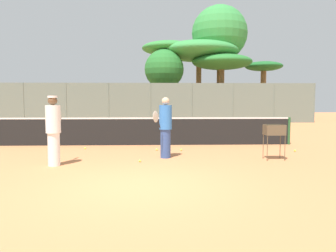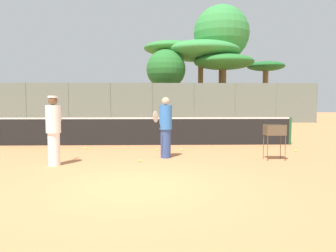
{
  "view_description": "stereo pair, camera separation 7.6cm",
  "coord_description": "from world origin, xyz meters",
  "views": [
    {
      "loc": [
        0.43,
        -6.45,
        1.72
      ],
      "look_at": [
        0.77,
        2.79,
        1.0
      ],
      "focal_mm": 35.0,
      "sensor_mm": 36.0,
      "label": 1
    },
    {
      "loc": [
        0.51,
        -6.45,
        1.72
      ],
      "look_at": [
        0.77,
        2.79,
        1.0
      ],
      "focal_mm": 35.0,
      "sensor_mm": 36.0,
      "label": 2
    }
  ],
  "objects": [
    {
      "name": "ground_plane",
      "position": [
        0.0,
        0.0,
        0.0
      ],
      "size": [
        80.0,
        80.0,
        0.0
      ],
      "primitive_type": "plane",
      "color": "#D37F4C"
    },
    {
      "name": "tennis_net",
      "position": [
        0.0,
        6.12,
        0.56
      ],
      "size": [
        11.37,
        0.1,
        1.07
      ],
      "color": "#26592D",
      "rests_on": "ground_plane"
    },
    {
      "name": "back_fence",
      "position": [
        0.0,
        18.53,
        1.52
      ],
      "size": [
        25.48,
        0.08,
        3.05
      ],
      "color": "slate",
      "rests_on": "ground_plane"
    },
    {
      "name": "tree_0",
      "position": [
        10.33,
        23.61,
        4.59
      ],
      "size": [
        3.42,
        3.42,
        5.28
      ],
      "color": "brown",
      "rests_on": "ground_plane"
    },
    {
      "name": "tree_1",
      "position": [
        4.24,
        22.92,
        6.02
      ],
      "size": [
        6.93,
        6.93,
        6.93
      ],
      "color": "brown",
      "rests_on": "ground_plane"
    },
    {
      "name": "tree_2",
      "position": [
        6.08,
        21.72,
        4.93
      ],
      "size": [
        5.11,
        5.11,
        5.64
      ],
      "color": "brown",
      "rests_on": "ground_plane"
    },
    {
      "name": "tree_3",
      "position": [
        1.57,
        23.06,
        6.29
      ],
      "size": [
        4.76,
        4.76,
        6.94
      ],
      "color": "brown",
      "rests_on": "ground_plane"
    },
    {
      "name": "tree_4",
      "position": [
        6.14,
        23.33,
        7.7
      ],
      "size": [
        4.97,
        4.97,
        10.22
      ],
      "color": "brown",
      "rests_on": "ground_plane"
    },
    {
      "name": "tree_5",
      "position": [
        1.12,
        21.3,
        4.31
      ],
      "size": [
        3.3,
        3.3,
        5.99
      ],
      "color": "brown",
      "rests_on": "ground_plane"
    },
    {
      "name": "player_white_outfit",
      "position": [
        0.71,
        3.29,
        0.93
      ],
      "size": [
        0.6,
        0.83,
        1.82
      ],
      "rotation": [
        0.0,
        0.0,
        4.15
      ],
      "color": "#334C8C",
      "rests_on": "ground_plane"
    },
    {
      "name": "player_red_cap",
      "position": [
        -2.27,
        2.21,
        0.96
      ],
      "size": [
        0.38,
        0.95,
        1.85
      ],
      "rotation": [
        0.0,
        0.0,
        1.55
      ],
      "color": "white",
      "rests_on": "ground_plane"
    },
    {
      "name": "ball_cart",
      "position": [
        3.86,
        2.87,
        0.79
      ],
      "size": [
        0.56,
        0.41,
        1.03
      ],
      "color": "brown",
      "rests_on": "ground_plane"
    },
    {
      "name": "tennis_ball_0",
      "position": [
        0.45,
        4.75,
        0.03
      ],
      "size": [
        0.07,
        0.07,
        0.07
      ],
      "primitive_type": "sphere",
      "color": "#D1E54C",
      "rests_on": "ground_plane"
    },
    {
      "name": "tennis_ball_1",
      "position": [
        5.11,
        4.33,
        0.03
      ],
      "size": [
        0.07,
        0.07,
        0.07
      ],
      "primitive_type": "sphere",
      "color": "#D1E54C",
      "rests_on": "ground_plane"
    },
    {
      "name": "tennis_ball_2",
      "position": [
        1.29,
        4.66,
        0.03
      ],
      "size": [
        0.07,
        0.07,
        0.07
      ],
      "primitive_type": "sphere",
      "color": "#D1E54C",
      "rests_on": "ground_plane"
    },
    {
      "name": "tennis_ball_3",
      "position": [
        -2.09,
        5.15,
        0.03
      ],
      "size": [
        0.07,
        0.07,
        0.07
      ],
      "primitive_type": "sphere",
      "color": "#D1E54C",
      "rests_on": "ground_plane"
    },
    {
      "name": "tennis_ball_5",
      "position": [
        -0.03,
        2.64,
        0.03
      ],
      "size": [
        0.07,
        0.07,
        0.07
      ],
      "primitive_type": "sphere",
      "color": "#D1E54C",
      "rests_on": "ground_plane"
    }
  ]
}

